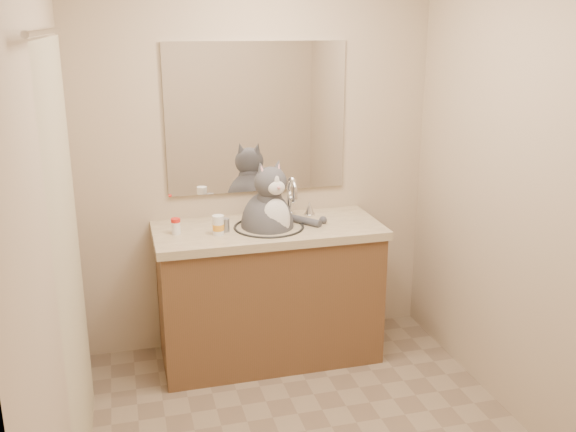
# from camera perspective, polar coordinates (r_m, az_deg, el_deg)

# --- Properties ---
(room) EXTENTS (2.22, 2.52, 2.42)m
(room) POSITION_cam_1_polar(r_m,az_deg,el_deg) (2.79, 2.73, 0.08)
(room) COLOR #84725B
(room) RESTS_ON ground
(vanity) EXTENTS (1.34, 0.59, 1.12)m
(vanity) POSITION_cam_1_polar(r_m,az_deg,el_deg) (3.92, -1.72, -6.59)
(vanity) COLOR brown
(vanity) RESTS_ON ground
(mirror) EXTENTS (1.10, 0.02, 0.90)m
(mirror) POSITION_cam_1_polar(r_m,az_deg,el_deg) (3.90, -2.78, 8.67)
(mirror) COLOR white
(mirror) RESTS_ON room
(shower_curtain) EXTENTS (0.02, 1.30, 1.93)m
(shower_curtain) POSITION_cam_1_polar(r_m,az_deg,el_deg) (2.82, -18.78, -4.24)
(shower_curtain) COLOR #BCAF8E
(shower_curtain) RESTS_ON ground
(cat) EXTENTS (0.50, 0.40, 0.62)m
(cat) POSITION_cam_1_polar(r_m,az_deg,el_deg) (3.76, -1.73, -0.40)
(cat) COLOR #4C4C51
(cat) RESTS_ON vanity
(pill_bottle_redcap) EXTENTS (0.07, 0.07, 0.09)m
(pill_bottle_redcap) POSITION_cam_1_polar(r_m,az_deg,el_deg) (3.69, -9.94, -0.90)
(pill_bottle_redcap) COLOR white
(pill_bottle_redcap) RESTS_ON vanity
(pill_bottle_orange) EXTENTS (0.08, 0.08, 0.11)m
(pill_bottle_orange) POSITION_cam_1_polar(r_m,az_deg,el_deg) (3.64, -6.22, -0.85)
(pill_bottle_orange) COLOR white
(pill_bottle_orange) RESTS_ON vanity
(grey_canister) EXTENTS (0.06, 0.06, 0.08)m
(grey_canister) POSITION_cam_1_polar(r_m,az_deg,el_deg) (3.69, -5.60, -0.81)
(grey_canister) COLOR gray
(grey_canister) RESTS_ON vanity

